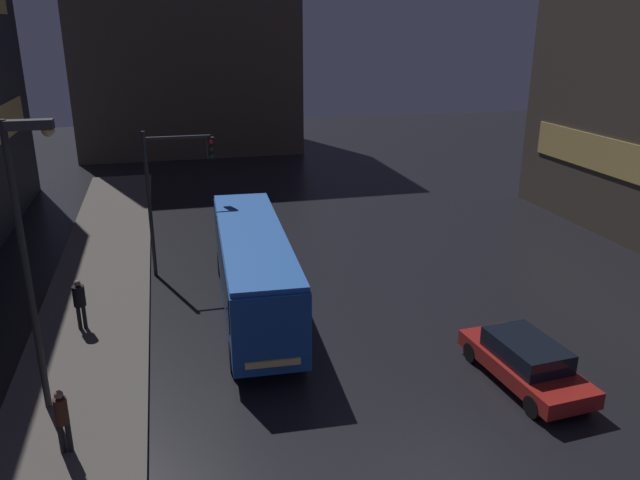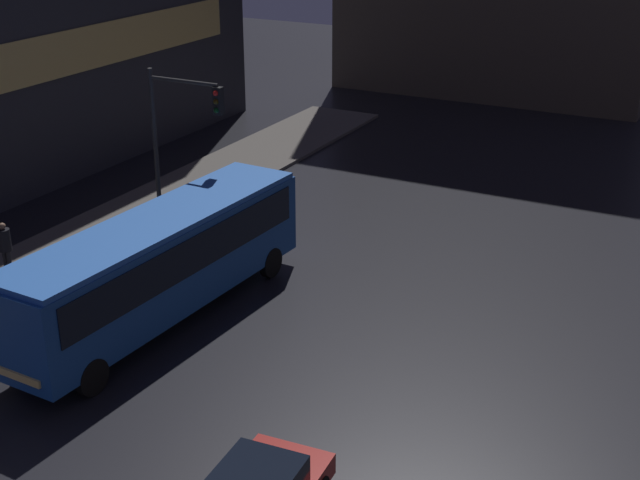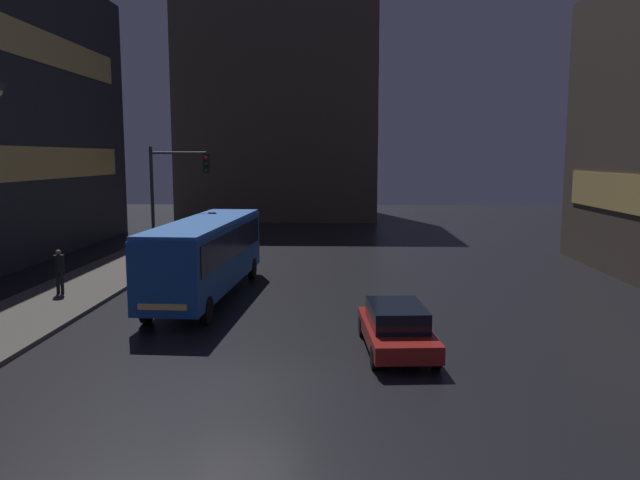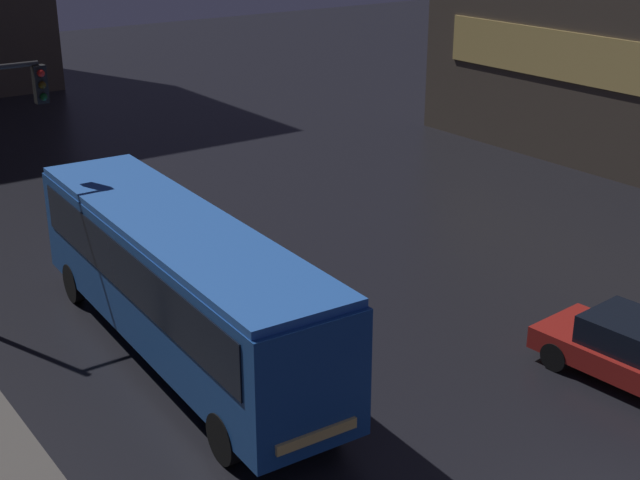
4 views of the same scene
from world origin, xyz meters
name	(u,v)px [view 4 (image 4 of 4)]	position (x,y,z in m)	size (l,w,h in m)	color
bus_near	(178,274)	(-3.11, 9.85, 1.99)	(2.90, 11.17, 3.22)	#194793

